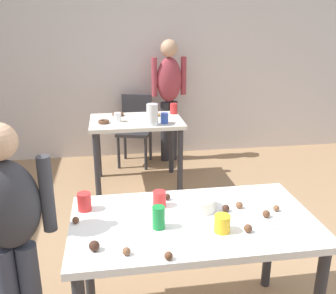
{
  "coord_description": "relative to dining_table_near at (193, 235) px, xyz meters",
  "views": [
    {
      "loc": [
        -0.45,
        -1.82,
        1.79
      ],
      "look_at": [
        -0.04,
        0.76,
        0.9
      ],
      "focal_mm": 40.8,
      "sensor_mm": 36.0,
      "label": 1
    }
  ],
  "objects": [
    {
      "name": "cup_far_2",
      "position": [
        -0.34,
        2.12,
        0.15
      ],
      "size": [
        0.08,
        0.08,
        0.1
      ],
      "primitive_type": "cylinder",
      "color": "white",
      "rests_on": "dining_table_far"
    },
    {
      "name": "fork_near",
      "position": [
        0.41,
        -0.17,
        0.1
      ],
      "size": [
        0.17,
        0.02,
        0.01
      ],
      "primitive_type": "cube",
      "color": "silver",
      "rests_on": "dining_table_near"
    },
    {
      "name": "pitcher_far",
      "position": [
        0.0,
        1.93,
        0.21
      ],
      "size": [
        0.12,
        0.12,
        0.22
      ],
      "primitive_type": "cylinder",
      "color": "white",
      "rests_on": "dining_table_far"
    },
    {
      "name": "cup_near_1",
      "position": [
        -0.16,
        0.18,
        0.14
      ],
      "size": [
        0.08,
        0.08,
        0.09
      ],
      "primitive_type": "cylinder",
      "color": "red",
      "rests_on": "dining_table_near"
    },
    {
      "name": "dining_table_near",
      "position": [
        0.0,
        0.0,
        0.0
      ],
      "size": [
        1.33,
        0.75,
        0.75
      ],
      "color": "white",
      "rests_on": "ground_plane"
    },
    {
      "name": "soda_can",
      "position": [
        -0.2,
        -0.06,
        0.16
      ],
      "size": [
        0.07,
        0.07,
        0.12
      ],
      "primitive_type": "cylinder",
      "color": "#198438",
      "rests_on": "dining_table_near"
    },
    {
      "name": "cake_ball_4",
      "position": [
        -0.63,
        0.05,
        0.12
      ],
      "size": [
        0.04,
        0.04,
        0.04
      ],
      "primitive_type": "sphere",
      "color": "brown",
      "rests_on": "dining_table_near"
    },
    {
      "name": "wall_back",
      "position": [
        0.02,
        3.23,
        0.65
      ],
      "size": [
        6.4,
        0.1,
        2.6
      ],
      "primitive_type": "cube",
      "color": "silver",
      "rests_on": "ground_plane"
    },
    {
      "name": "cake_ball_2",
      "position": [
        -0.19,
        -0.34,
        0.12
      ],
      "size": [
        0.04,
        0.04,
        0.04
      ],
      "primitive_type": "sphere",
      "color": "brown",
      "rests_on": "dining_table_near"
    },
    {
      "name": "cake_ball_9",
      "position": [
        0.2,
        0.06,
        0.12
      ],
      "size": [
        0.04,
        0.04,
        0.04
      ],
      "primitive_type": "sphere",
      "color": "#3D2319",
      "rests_on": "dining_table_near"
    },
    {
      "name": "donut_far_2",
      "position": [
        -0.33,
        2.38,
        0.12
      ],
      "size": [
        0.13,
        0.13,
        0.04
      ],
      "primitive_type": "torus",
      "color": "brown",
      "rests_on": "dining_table_far"
    },
    {
      "name": "cup_far_0",
      "position": [
        0.3,
        2.38,
        0.16
      ],
      "size": [
        0.08,
        0.08,
        0.12
      ],
      "primitive_type": "cylinder",
      "color": "red",
      "rests_on": "dining_table_far"
    },
    {
      "name": "chair_far_table",
      "position": [
        -0.11,
        2.87,
        -0.16
      ],
      "size": [
        0.5,
        0.5,
        0.87
      ],
      "color": "#2D2D33",
      "rests_on": "ground_plane"
    },
    {
      "name": "cake_ball_0",
      "position": [
        -0.38,
        -0.28,
        0.12
      ],
      "size": [
        0.04,
        0.04,
        0.04
      ],
      "primitive_type": "sphere",
      "color": "brown",
      "rests_on": "dining_table_near"
    },
    {
      "name": "cake_ball_1",
      "position": [
        0.25,
        -0.17,
        0.12
      ],
      "size": [
        0.04,
        0.04,
        0.04
      ],
      "primitive_type": "sphere",
      "color": "brown",
      "rests_on": "dining_table_near"
    },
    {
      "name": "donut_far_1",
      "position": [
        -0.49,
        2.08,
        0.11
      ],
      "size": [
        0.12,
        0.12,
        0.03
      ],
      "primitive_type": "torus",
      "color": "brown",
      "rests_on": "dining_table_far"
    },
    {
      "name": "cake_ball_6",
      "position": [
        0.48,
        0.02,
        0.11
      ],
      "size": [
        0.04,
        0.04,
        0.04
      ],
      "primitive_type": "sphere",
      "color": "brown",
      "rests_on": "dining_table_near"
    },
    {
      "name": "person_girl_near",
      "position": [
        -0.94,
        -0.0,
        0.13
      ],
      "size": [
        0.46,
        0.24,
        1.33
      ],
      "color": "#383D4C",
      "rests_on": "ground_plane"
    },
    {
      "name": "cake_ball_3",
      "position": [
        0.4,
        -0.04,
        0.12
      ],
      "size": [
        0.04,
        0.04,
        0.04
      ],
      "primitive_type": "sphere",
      "color": "brown",
      "rests_on": "dining_table_near"
    },
    {
      "name": "cup_near_2",
      "position": [
        0.12,
        -0.15,
        0.14
      ],
      "size": [
        0.08,
        0.08,
        0.09
      ],
      "primitive_type": "cylinder",
      "color": "yellow",
      "rests_on": "dining_table_near"
    },
    {
      "name": "cup_near_0",
      "position": [
        -0.59,
        0.2,
        0.15
      ],
      "size": [
        0.08,
        0.08,
        0.1
      ],
      "primitive_type": "cylinder",
      "color": "red",
      "rests_on": "dining_table_near"
    },
    {
      "name": "person_adult_far",
      "position": [
        0.33,
        2.89,
        0.27
      ],
      "size": [
        0.46,
        0.25,
        1.54
      ],
      "color": "#28282D",
      "rests_on": "ground_plane"
    },
    {
      "name": "dining_table_far",
      "position": [
        -0.15,
        2.17,
        -0.03
      ],
      "size": [
        0.98,
        0.69,
        0.75
      ],
      "color": "silver",
      "rests_on": "ground_plane"
    },
    {
      "name": "donut_far_0",
      "position": [
        0.08,
        2.3,
        0.11
      ],
      "size": [
        0.11,
        0.11,
        0.03
      ],
      "primitive_type": "torus",
      "color": "gold",
      "rests_on": "dining_table_far"
    },
    {
      "name": "cake_ball_7",
      "position": [
        -0.11,
        0.25,
        0.12
      ],
      "size": [
        0.04,
        0.04,
        0.04
      ],
      "primitive_type": "sphere",
      "color": "#3D2319",
      "rests_on": "dining_table_near"
    },
    {
      "name": "mixing_bowl",
      "position": [
        0.06,
        0.11,
        0.13
      ],
      "size": [
        0.19,
        0.19,
        0.07
      ],
      "primitive_type": "cylinder",
      "color": "white",
      "rests_on": "dining_table_near"
    },
    {
      "name": "cup_far_1",
      "position": [
        0.13,
        1.98,
        0.15
      ],
      "size": [
        0.08,
        0.08,
        0.11
      ],
      "primitive_type": "cylinder",
      "color": "#3351B2",
      "rests_on": "dining_table_far"
    },
    {
      "name": "cake_ball_10",
      "position": [
        -0.52,
        -0.22,
        0.12
      ],
      "size": [
        0.05,
        0.05,
        0.05
      ],
      "primitive_type": "sphere",
      "color": "#3D2319",
      "rests_on": "dining_table_near"
    },
    {
      "name": "cake_ball_5",
      "position": [
        0.29,
        0.08,
        0.12
      ],
      "size": [
        0.04,
        0.04,
        0.04
      ],
      "primitive_type": "sphere",
      "color": "brown",
      "rests_on": "dining_table_near"
    },
    {
      "name": "cake_ball_8",
      "position": [
        -0.59,
        0.33,
        0.12
      ],
      "size": [
        0.04,
        0.04,
        0.04
      ],
      "primitive_type": "sphere",
      "color": "#3D2319",
      "rests_on": "dining_table_near"
    }
  ]
}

